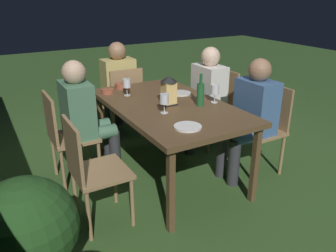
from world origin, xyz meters
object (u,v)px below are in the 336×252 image
wine_glass_a (164,100)px  wine_glass_c (127,84)px  dining_table (168,109)px  person_in_mustard (117,84)px  chair_side_right_a (91,168)px  person_in_green (85,115)px  plate_b (181,93)px  chair_head_far (124,99)px  chair_side_left_a (264,125)px  potted_plant_corner (27,232)px  bowl_bread (107,91)px  bowl_olives (122,85)px  person_in_cream (204,94)px  green_bottle_on_table (200,94)px  lantern_centerpiece (169,89)px  plate_a (188,127)px  wine_glass_b (215,90)px  chair_side_right_b (66,134)px  chair_side_left_b (217,104)px  person_in_blue (250,114)px

wine_glass_a → wine_glass_c: size_ratio=1.00×
dining_table → person_in_mustard: (1.27, 0.00, -0.05)m
chair_side_right_a → wine_glass_a: size_ratio=5.15×
person_in_green → plate_b: (-0.16, -0.94, 0.11)m
wine_glass_a → wine_glass_c: 0.63m
person_in_green → dining_table: bearing=-118.8°
wine_glass_c → chair_head_far: bearing=-19.0°
chair_side_left_a → wine_glass_a: wine_glass_a is taller
potted_plant_corner → person_in_mustard: bearing=-33.3°
dining_table → potted_plant_corner: size_ratio=2.11×
person_in_green → wine_glass_a: person_in_green is taller
chair_side_right_a → chair_head_far: size_ratio=1.00×
bowl_bread → bowl_olives: bearing=-60.6°
bowl_bread → wine_glass_a: bearing=-165.1°
dining_table → chair_side_left_a: chair_side_left_a is taller
chair_side_left_a → wine_glass_a: size_ratio=5.15×
dining_table → bowl_olives: size_ratio=11.14×
person_in_cream → green_bottle_on_table: person_in_cream is taller
lantern_centerpiece → plate_a: bearing=164.6°
wine_glass_b → dining_table: bearing=64.9°
person_in_cream → wine_glass_c: size_ratio=6.80×
chair_side_right_b → plate_b: (-0.16, -1.14, 0.26)m
chair_side_left_b → green_bottle_on_table: green_bottle_on_table is taller
person_in_blue → wine_glass_a: 0.87m
lantern_centerpiece → bowl_olives: bearing=11.8°
chair_side_left_b → bowl_olives: 1.12m
plate_a → bowl_bread: bowl_bread is taller
chair_head_far → person_in_mustard: bearing=0.0°
potted_plant_corner → person_in_blue: bearing=-76.9°
wine_glass_a → person_in_mustard: bearing=-6.0°
dining_table → chair_side_right_a: chair_side_right_a is taller
wine_glass_c → plate_b: (-0.21, -0.49, -0.11)m
plate_b → chair_side_right_b: bearing=81.9°
person_in_cream → lantern_centerpiece: 0.83m
potted_plant_corner → dining_table: bearing=-58.5°
chair_side_left_a → bowl_olives: 1.52m
chair_side_right_b → lantern_centerpiece: size_ratio=3.28×
person_in_green → person_in_cream: 1.35m
person_in_green → bowl_bread: 0.40m
chair_side_left_a → wine_glass_a: 1.10m
plate_a → chair_side_right_b: bearing=36.8°
wine_glass_c → bowl_bread: wine_glass_c is taller
chair_side_right_b → person_in_mustard: size_ratio=0.76×
person_in_green → wine_glass_a: 0.81m
chair_side_right_a → bowl_olives: (1.08, -0.71, 0.28)m
plate_a → wine_glass_c: bearing=3.7°
green_bottle_on_table → bowl_olives: (0.90, 0.39, -0.08)m
green_bottle_on_table → potted_plant_corner: size_ratio=0.37×
plate_b → dining_table: bearing=128.1°
chair_side_right_a → person_in_blue: person_in_blue is taller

